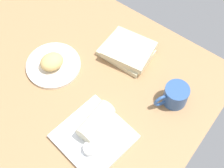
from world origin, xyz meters
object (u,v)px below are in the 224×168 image
Objects in this scene: sauce_cup at (90,148)px; book_stack at (128,51)px; breakfast_wrap at (96,121)px; square_plate at (94,137)px; scone_pastry at (52,61)px; coffee_mug at (175,95)px; round_plate at (53,65)px.

book_stack is at bearing -71.77° from sauce_cup.
square_plate is at bearing -63.44° from breakfast_wrap.
book_stack is (-20.42, -23.02, -1.63)cm from scone_pastry.
square_plate is 1.10× the size of book_stack.
square_plate is 1.60× the size of breakfast_wrap.
square_plate is at bearing 156.38° from scone_pastry.
coffee_mug is (-17.02, -25.97, -0.55)cm from breakfast_wrap.
round_plate is 4.37× the size of sauce_cup.
scone_pastry is 0.74× the size of coffee_mug.
sauce_cup reaches higher than round_plate.
breakfast_wrap is 0.69× the size of book_stack.
scone_pastry is 34.85cm from square_plate.
scone_pastry is at bearing 18.71° from coffee_mug.
round_plate is at bearing -52.15° from scone_pastry.
breakfast_wrap is (-29.88, 10.09, 0.68)cm from scone_pastry.
breakfast_wrap reaches higher than sauce_cup.
scone_pastry is (-0.33, 0.43, 3.53)cm from round_plate.
scone_pastry is 0.44× the size of book_stack.
scone_pastry is 31.55cm from breakfast_wrap.
square_plate is at bearing -63.55° from sauce_cup.
scone_pastry is at bearing 127.85° from round_plate.
breakfast_wrap reaches higher than round_plate.
sauce_cup is (-34.14, 18.66, -1.20)cm from scone_pastry.
coffee_mug is at bearing 164.92° from book_stack.
coffee_mug is (-15.12, -29.78, 3.56)cm from square_plate.
coffee_mug is at bearing -110.27° from sauce_cup.
scone_pastry reaches higher than book_stack.
book_stack reaches higher than round_plate.
book_stack is 27.48cm from coffee_mug.
book_stack is (11.35, -36.92, 1.79)cm from square_plate.
scone_pastry is 1.87× the size of sauce_cup.
coffee_mug is at bearing -161.29° from scone_pastry.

